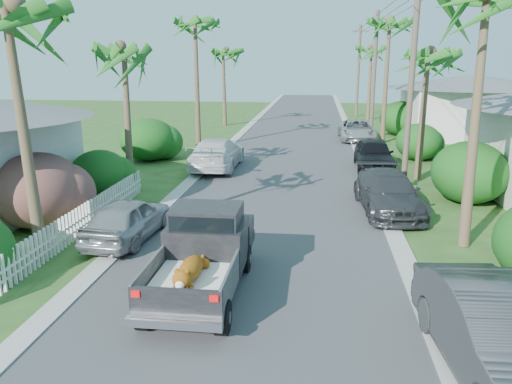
# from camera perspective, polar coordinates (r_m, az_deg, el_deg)

# --- Properties ---
(ground) EXTENTS (120.00, 120.00, 0.00)m
(ground) POSITION_cam_1_polar(r_m,az_deg,el_deg) (11.18, -2.50, -15.39)
(ground) COLOR #2A481B
(ground) RESTS_ON ground
(road) EXTENTS (8.00, 100.00, 0.02)m
(road) POSITION_cam_1_polar(r_m,az_deg,el_deg) (35.01, 4.23, 5.57)
(road) COLOR #38383A
(road) RESTS_ON ground
(curb_left) EXTENTS (0.60, 100.00, 0.06)m
(curb_left) POSITION_cam_1_polar(r_m,az_deg,el_deg) (35.47, -2.75, 5.75)
(curb_left) COLOR #A5A39E
(curb_left) RESTS_ON ground
(curb_right) EXTENTS (0.60, 100.00, 0.06)m
(curb_right) POSITION_cam_1_polar(r_m,az_deg,el_deg) (35.07, 11.30, 5.37)
(curb_right) COLOR #A5A39E
(curb_right) RESTS_ON ground
(pickup_truck) EXTENTS (1.98, 5.12, 2.06)m
(pickup_truck) POSITION_cam_1_polar(r_m,az_deg,el_deg) (12.71, -5.82, -6.53)
(pickup_truck) COLOR black
(pickup_truck) RESTS_ON ground
(parked_car_rn) EXTENTS (2.23, 5.21, 1.67)m
(parked_car_rn) POSITION_cam_1_polar(r_m,az_deg,el_deg) (10.27, 26.03, -14.62)
(parked_car_rn) COLOR #323437
(parked_car_rn) RESTS_ON ground
(parked_car_rm) EXTENTS (2.50, 5.28, 1.49)m
(parked_car_rm) POSITION_cam_1_polar(r_m,az_deg,el_deg) (19.62, 14.88, -0.08)
(parked_car_rm) COLOR #303135
(parked_car_rm) RESTS_ON ground
(parked_car_rf) EXTENTS (1.88, 4.68, 1.60)m
(parked_car_rf) POSITION_cam_1_polar(r_m,az_deg,el_deg) (27.26, 13.30, 4.24)
(parked_car_rf) COLOR black
(parked_car_rf) RESTS_ON ground
(parked_car_rd) EXTENTS (2.56, 5.30, 1.46)m
(parked_car_rd) POSITION_cam_1_polar(r_m,az_deg,el_deg) (36.96, 11.42, 6.94)
(parked_car_rd) COLOR #A9ACB0
(parked_car_rd) RESTS_ON ground
(parked_car_ln) EXTENTS (1.97, 4.19, 1.39)m
(parked_car_ln) POSITION_cam_1_polar(r_m,az_deg,el_deg) (16.50, -14.44, -3.04)
(parked_car_ln) COLOR #9C9EA3
(parked_car_ln) RESTS_ON ground
(parked_car_lf) EXTENTS (2.30, 5.65, 1.64)m
(parked_car_lf) POSITION_cam_1_polar(r_m,az_deg,el_deg) (26.63, -4.49, 4.40)
(parked_car_lf) COLOR silver
(parked_car_lf) RESTS_ON ground
(palm_l_a) EXTENTS (4.40, 4.40, 8.20)m
(palm_l_a) POSITION_cam_1_polar(r_m,az_deg,el_deg) (14.83, -26.41, 18.44)
(palm_l_a) COLOR brown
(palm_l_a) RESTS_ON ground
(palm_l_b) EXTENTS (4.40, 4.40, 7.40)m
(palm_l_b) POSITION_cam_1_polar(r_m,az_deg,el_deg) (23.12, -14.99, 15.65)
(palm_l_b) COLOR brown
(palm_l_b) RESTS_ON ground
(palm_l_c) EXTENTS (4.40, 4.40, 9.20)m
(palm_l_c) POSITION_cam_1_polar(r_m,az_deg,el_deg) (32.52, -6.99, 18.77)
(palm_l_c) COLOR brown
(palm_l_c) RESTS_ON ground
(palm_l_d) EXTENTS (4.40, 4.40, 7.70)m
(palm_l_d) POSITION_cam_1_polar(r_m,az_deg,el_deg) (44.28, -3.75, 15.87)
(palm_l_d) COLOR brown
(palm_l_d) RESTS_ON ground
(palm_r_b) EXTENTS (4.40, 4.40, 7.20)m
(palm_r_b) POSITION_cam_1_polar(r_m,az_deg,el_deg) (25.02, 19.08, 14.80)
(palm_r_b) COLOR brown
(palm_r_b) RESTS_ON ground
(palm_r_c) EXTENTS (4.40, 4.40, 9.40)m
(palm_r_c) POSITION_cam_1_polar(r_m,az_deg,el_deg) (35.90, 15.05, 18.33)
(palm_r_c) COLOR brown
(palm_r_c) RESTS_ON ground
(palm_r_d) EXTENTS (4.40, 4.40, 8.00)m
(palm_r_d) POSITION_cam_1_polar(r_m,az_deg,el_deg) (49.77, 13.09, 15.75)
(palm_r_d) COLOR brown
(palm_r_d) RESTS_ON ground
(shrub_l_b) EXTENTS (3.00, 3.30, 2.60)m
(shrub_l_b) POSITION_cam_1_polar(r_m,az_deg,el_deg) (18.68, -23.62, 0.18)
(shrub_l_b) COLOR #B4194D
(shrub_l_b) RESTS_ON ground
(shrub_l_c) EXTENTS (2.40, 2.64, 2.00)m
(shrub_l_c) POSITION_cam_1_polar(r_m,az_deg,el_deg) (22.01, -17.46, 2.01)
(shrub_l_c) COLOR #154916
(shrub_l_c) RESTS_ON ground
(shrub_l_d) EXTENTS (3.20, 3.52, 2.40)m
(shrub_l_d) POSITION_cam_1_polar(r_m,az_deg,el_deg) (29.50, -12.24, 5.88)
(shrub_l_d) COLOR #154916
(shrub_l_d) RESTS_ON ground
(shrub_r_b) EXTENTS (3.00, 3.30, 2.50)m
(shrub_r_b) POSITION_cam_1_polar(r_m,az_deg,el_deg) (21.87, 23.20, 2.08)
(shrub_r_b) COLOR #154916
(shrub_r_b) RESTS_ON ground
(shrub_r_c) EXTENTS (2.60, 2.86, 2.10)m
(shrub_r_c) POSITION_cam_1_polar(r_m,az_deg,el_deg) (30.44, 18.09, 5.47)
(shrub_r_c) COLOR #154916
(shrub_r_c) RESTS_ON ground
(shrub_r_d) EXTENTS (3.20, 3.52, 2.60)m
(shrub_r_d) POSITION_cam_1_polar(r_m,az_deg,el_deg) (40.26, 16.20, 8.09)
(shrub_r_d) COLOR #154916
(shrub_r_d) RESTS_ON ground
(picket_fence) EXTENTS (0.10, 11.00, 1.00)m
(picket_fence) POSITION_cam_1_polar(r_m,az_deg,el_deg) (17.62, -19.10, -2.92)
(picket_fence) COLOR white
(picket_fence) RESTS_ON ground
(house_right_far) EXTENTS (9.00, 8.00, 4.60)m
(house_right_far) POSITION_cam_1_polar(r_m,az_deg,el_deg) (41.27, 23.23, 8.79)
(house_right_far) COLOR silver
(house_right_far) RESTS_ON ground
(utility_pole_b) EXTENTS (1.60, 0.26, 9.00)m
(utility_pole_b) POSITION_cam_1_polar(r_m,az_deg,el_deg) (22.89, 17.31, 11.62)
(utility_pole_b) COLOR brown
(utility_pole_b) RESTS_ON ground
(utility_pole_c) EXTENTS (1.60, 0.26, 9.00)m
(utility_pole_c) POSITION_cam_1_polar(r_m,az_deg,el_deg) (37.74, 13.35, 12.90)
(utility_pole_c) COLOR brown
(utility_pole_c) RESTS_ON ground
(utility_pole_d) EXTENTS (1.60, 0.26, 9.00)m
(utility_pole_d) POSITION_cam_1_polar(r_m,az_deg,el_deg) (52.68, 11.62, 13.43)
(utility_pole_d) COLOR brown
(utility_pole_d) RESTS_ON ground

